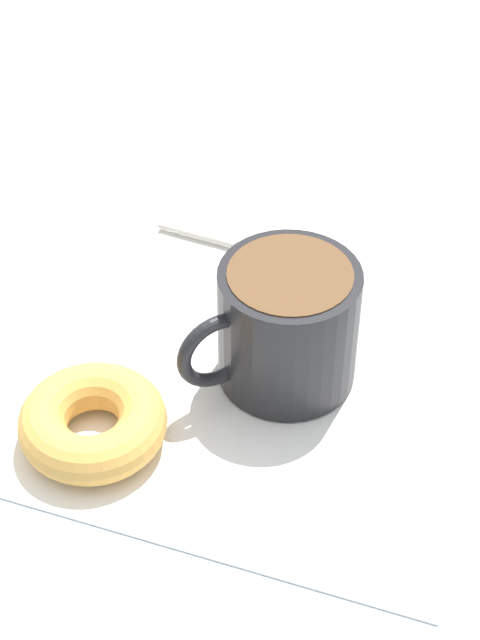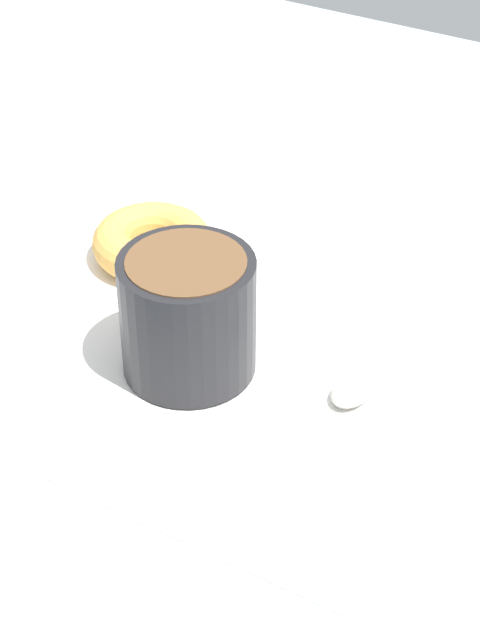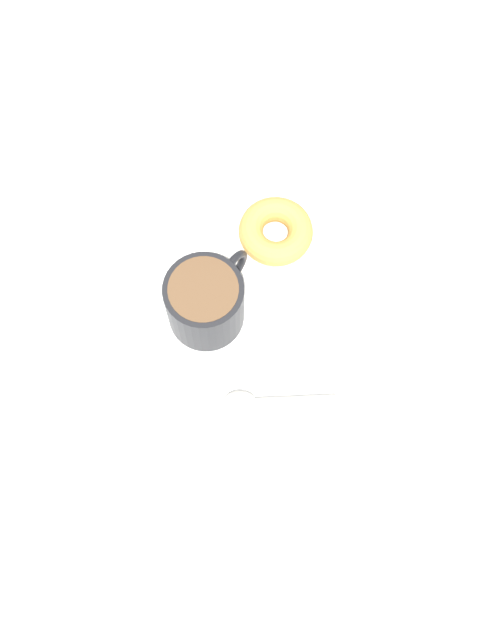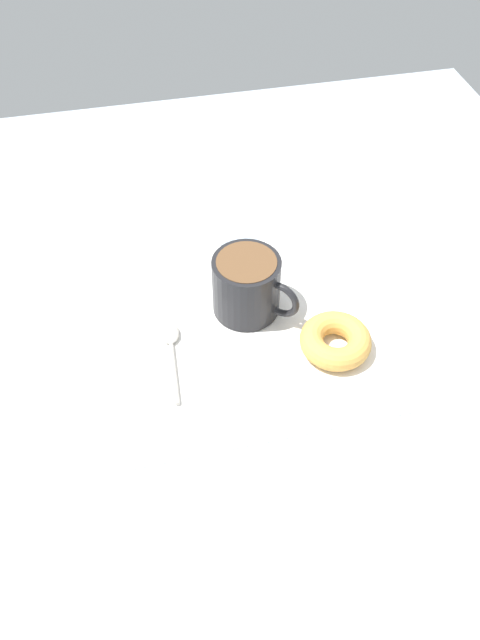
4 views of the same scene
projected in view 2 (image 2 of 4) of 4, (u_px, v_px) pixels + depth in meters
The scene contains 5 objects.
ground_plane at pixel (244, 370), 73.53cm from camera, with size 120.00×120.00×2.00cm, color #99A8B7.
napkin at pixel (240, 345), 73.95cm from camera, with size 33.83×33.83×0.30cm, color white.
coffee_cup at pixel (187, 312), 69.43cm from camera, with size 10.06×10.44×8.48cm.
donut at pixel (152, 242), 81.29cm from camera, with size 9.12×9.12×3.01cm, color gold.
spoon at pixel (367, 375), 70.53cm from camera, with size 12.49×2.61×0.90cm.
Camera 2 is at (-48.60, -28.72, 46.25)cm, focal length 60.00 mm.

